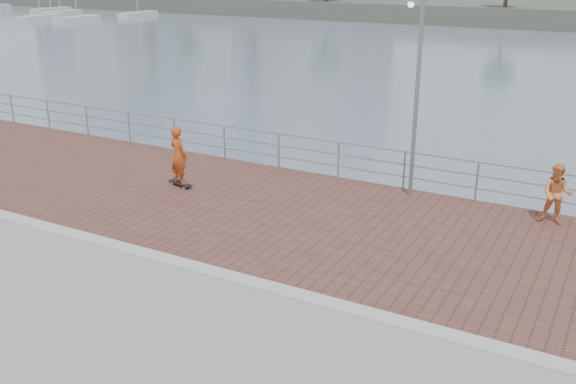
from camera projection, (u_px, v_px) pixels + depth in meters
The scene contains 9 objects.
water at pixel (243, 363), 13.81m from camera, with size 400.00×400.00×0.00m, color slate.
brick_lane at pixel (319, 221), 16.09m from camera, with size 40.00×6.80×0.02m, color brown.
curb at pixel (241, 279), 13.12m from camera, with size 40.00×0.40×0.06m, color #B7B5AD.
guardrail at pixel (371, 160), 18.66m from camera, with size 39.06×0.06×1.13m.
street_lamp at pixel (415, 47), 16.09m from camera, with size 0.42×1.23×5.80m.
skateboard at pixel (180, 183), 18.53m from camera, with size 0.89×0.43×0.10m.
skateboarder at pixel (179, 155), 18.24m from camera, with size 0.61×0.40×1.68m, color #C14919.
bystander at pixel (557, 194), 15.68m from camera, with size 0.75×0.58×1.53m, color #F18A46.
marina at pixel (34, 13), 98.35m from camera, with size 35.12×21.51×10.71m.
Camera 1 is at (6.50, -9.80, 6.20)m, focal length 40.00 mm.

